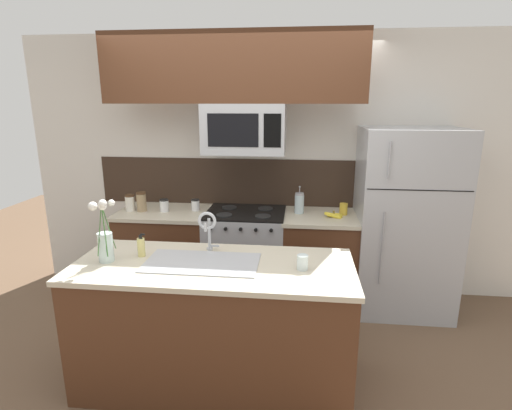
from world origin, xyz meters
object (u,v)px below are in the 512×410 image
storage_jar_tall (130,203)px  storage_jar_short (164,205)px  storage_jar_medium (141,202)px  flower_vase (105,242)px  banana_bunch (334,215)px  sink_faucet (208,226)px  microwave (245,129)px  spare_glass (302,262)px  refrigerator (405,222)px  dish_soap_bottle (141,247)px  storage_jar_squat (195,205)px  french_press (299,203)px  coffee_tin (343,209)px  stove_range (246,256)px

storage_jar_tall → storage_jar_short: (0.34, 0.01, -0.02)m
storage_jar_medium → flower_vase: bearing=-78.5°
banana_bunch → sink_faucet: bearing=-134.2°
microwave → spare_glass: 1.56m
refrigerator → dish_soap_bottle: (-2.07, -1.19, 0.11)m
storage_jar_short → storage_jar_squat: (0.30, 0.07, -0.00)m
french_press → sink_faucet: sink_faucet is taller
storage_jar_squat → french_press: bearing=1.2°
french_press → dish_soap_bottle: size_ratio=1.62×
coffee_tin → storage_jar_short: bearing=-177.5°
refrigerator → flower_vase: size_ratio=3.84×
microwave → refrigerator: bearing=1.6°
sink_faucet → spare_glass: (0.67, -0.23, -0.15)m
stove_range → banana_bunch: 0.96m
storage_jar_tall → dish_soap_bottle: dish_soap_bottle is taller
stove_range → microwave: (0.00, -0.02, 1.25)m
storage_jar_short → storage_jar_squat: storage_jar_short is taller
storage_jar_medium → storage_jar_short: storage_jar_medium is taller
microwave → french_press: bearing=8.9°
storage_jar_short → dish_soap_bottle: size_ratio=0.74×
stove_range → french_press: (0.52, 0.06, 0.55)m
banana_bunch → french_press: size_ratio=0.71×
storage_jar_medium → sink_faucet: 1.36m
spare_glass → flower_vase: 1.32m
dish_soap_bottle → storage_jar_medium: bearing=111.7°
stove_range → storage_jar_medium: bearing=-177.9°
storage_jar_short → sink_faucet: sink_faucet is taller
storage_jar_medium → french_press: french_press is taller
microwave → storage_jar_short: microwave is taller
coffee_tin → storage_jar_squat: bearing=-179.6°
french_press → spare_glass: 1.34m
stove_range → sink_faucet: (-0.12, -1.05, 0.65)m
stove_range → banana_bunch: (0.84, -0.06, 0.47)m
storage_jar_tall → french_press: size_ratio=0.60×
storage_jar_short → dish_soap_bottle: dish_soap_bottle is taller
microwave → stove_range: bearing=90.2°
storage_jar_squat → coffee_tin: 1.44m
storage_jar_tall → storage_jar_short: 0.34m
dish_soap_bottle → banana_bunch: bearing=38.3°
stove_range → spare_glass: spare_glass is taller
storage_jar_tall → french_press: (1.66, 0.10, 0.02)m
coffee_tin → flower_vase: (-1.70, -1.34, 0.09)m
banana_bunch → dish_soap_bottle: size_ratio=1.15×
coffee_tin → dish_soap_bottle: size_ratio=0.67×
storage_jar_medium → banana_bunch: storage_jar_medium is taller
refrigerator → storage_jar_tall: (-2.64, -0.06, 0.12)m
dish_soap_bottle → coffee_tin: bearing=39.0°
refrigerator → storage_jar_medium: (-2.52, -0.06, 0.14)m
microwave → storage_jar_squat: size_ratio=6.58×
storage_jar_medium → french_press: (1.54, 0.10, 0.00)m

